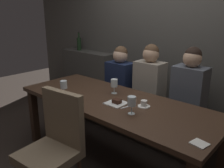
# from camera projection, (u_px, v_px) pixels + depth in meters

# --- Properties ---
(ground) EXTENTS (9.00, 9.00, 0.00)m
(ground) POSITION_uv_depth(u_px,v_px,m) (113.00, 161.00, 2.65)
(ground) COLOR black
(back_wall_tiled) EXTENTS (6.00, 0.12, 3.00)m
(back_wall_tiled) POSITION_uv_depth(u_px,v_px,m) (176.00, 21.00, 3.07)
(back_wall_tiled) COLOR #4C4944
(back_wall_tiled) RESTS_ON ground
(back_counter) EXTENTS (1.10, 0.28, 0.95)m
(back_counter) POSITION_uv_depth(u_px,v_px,m) (88.00, 77.00, 4.24)
(back_counter) COLOR #413E3A
(back_counter) RESTS_ON ground
(dining_table) EXTENTS (2.20, 0.84, 0.74)m
(dining_table) POSITION_uv_depth(u_px,v_px,m) (113.00, 107.00, 2.45)
(dining_table) COLOR #342217
(dining_table) RESTS_ON ground
(banquette_bench) EXTENTS (2.50, 0.44, 0.45)m
(banquette_bench) POSITION_uv_depth(u_px,v_px,m) (149.00, 122.00, 3.08)
(banquette_bench) COLOR #312A23
(banquette_bench) RESTS_ON ground
(chair_near_side) EXTENTS (0.49, 0.49, 0.98)m
(chair_near_side) POSITION_uv_depth(u_px,v_px,m) (55.00, 141.00, 1.99)
(chair_near_side) COLOR #3D281C
(chair_near_side) RESTS_ON ground
(diner_redhead) EXTENTS (0.36, 0.24, 0.73)m
(diner_redhead) POSITION_uv_depth(u_px,v_px,m) (120.00, 74.00, 3.21)
(diner_redhead) COLOR #192342
(diner_redhead) RESTS_ON banquette_bench
(diner_bearded) EXTENTS (0.36, 0.24, 0.79)m
(diner_bearded) POSITION_uv_depth(u_px,v_px,m) (150.00, 77.00, 2.94)
(diner_bearded) COLOR #9E9384
(diner_bearded) RESTS_ON banquette_bench
(diner_far_end) EXTENTS (0.36, 0.24, 0.81)m
(diner_far_end) POSITION_uv_depth(u_px,v_px,m) (190.00, 85.00, 2.61)
(diner_far_end) COLOR #4C515B
(diner_far_end) RESTS_ON banquette_bench
(wine_bottle_dark_red) EXTENTS (0.08, 0.08, 0.33)m
(wine_bottle_dark_red) POSITION_uv_depth(u_px,v_px,m) (79.00, 43.00, 4.18)
(wine_bottle_dark_red) COLOR black
(wine_bottle_dark_red) RESTS_ON back_counter
(wine_glass_near_right) EXTENTS (0.08, 0.08, 0.16)m
(wine_glass_near_right) POSITION_uv_depth(u_px,v_px,m) (132.00, 102.00, 2.06)
(wine_glass_near_right) COLOR silver
(wine_glass_near_right) RESTS_ON dining_table
(wine_glass_far_right) EXTENTS (0.08, 0.08, 0.16)m
(wine_glass_far_right) POSITION_uv_depth(u_px,v_px,m) (64.00, 85.00, 2.52)
(wine_glass_far_right) COLOR silver
(wine_glass_far_right) RESTS_ON dining_table
(wine_glass_center_back) EXTENTS (0.08, 0.08, 0.16)m
(wine_glass_center_back) POSITION_uv_depth(u_px,v_px,m) (114.00, 84.00, 2.58)
(wine_glass_center_back) COLOR silver
(wine_glass_center_back) RESTS_ON dining_table
(espresso_cup) EXTENTS (0.12, 0.12, 0.06)m
(espresso_cup) POSITION_uv_depth(u_px,v_px,m) (144.00, 104.00, 2.24)
(espresso_cup) COLOR white
(espresso_cup) RESTS_ON dining_table
(dessert_plate) EXTENTS (0.19, 0.19, 0.05)m
(dessert_plate) POSITION_uv_depth(u_px,v_px,m) (116.00, 102.00, 2.32)
(dessert_plate) COLOR white
(dessert_plate) RESTS_ON dining_table
(fork_on_table) EXTENTS (0.06, 0.17, 0.01)m
(fork_on_table) POSITION_uv_depth(u_px,v_px,m) (128.00, 107.00, 2.24)
(fork_on_table) COLOR silver
(fork_on_table) RESTS_ON dining_table
(folded_napkin) EXTENTS (0.13, 0.12, 0.01)m
(folded_napkin) POSITION_uv_depth(u_px,v_px,m) (200.00, 144.00, 1.61)
(folded_napkin) COLOR silver
(folded_napkin) RESTS_ON dining_table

